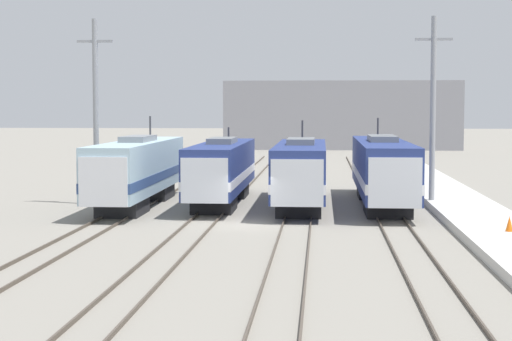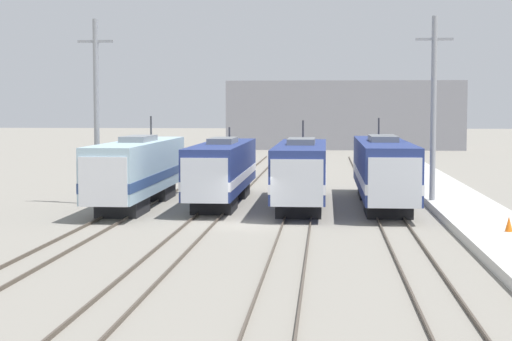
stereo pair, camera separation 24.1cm
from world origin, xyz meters
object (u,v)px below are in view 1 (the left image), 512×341
object	(u,v)px
locomotive_center_right	(301,172)
locomotive_far_right	(383,170)
traffic_cone	(509,224)
locomotive_center_left	(221,170)
locomotive_far_left	(136,171)
catenary_tower_right	(433,109)
catenary_tower_left	(96,109)

from	to	relation	value
locomotive_center_right	locomotive_far_right	xyz separation A→B (m)	(5.00, 1.19, 0.07)
locomotive_center_right	traffic_cone	size ratio (longest dim) A/B	23.31
locomotive_center_left	locomotive_far_left	bearing A→B (deg)	-160.41
locomotive_far_right	traffic_cone	bearing A→B (deg)	-70.21
locomotive_center_right	catenary_tower_right	xyz separation A→B (m)	(7.96, 0.91, 3.79)
locomotive_far_left	locomotive_center_left	world-z (taller)	locomotive_far_left
locomotive_center_right	traffic_cone	distance (m)	15.69
locomotive_far_left	locomotive_far_right	distance (m)	15.07
locomotive_center_left	locomotive_far_right	world-z (taller)	locomotive_far_right
catenary_tower_right	traffic_cone	distance (m)	14.19
locomotive_far_right	catenary_tower_left	size ratio (longest dim) A/B	1.66
catenary_tower_right	catenary_tower_left	bearing A→B (deg)	180.00
locomotive_far_left	catenary_tower_left	xyz separation A→B (m)	(-2.82, 1.29, 3.73)
locomotive_center_right	catenary_tower_right	distance (m)	8.86
locomotive_far_left	locomotive_far_right	bearing A→B (deg)	5.97
catenary_tower_right	traffic_cone	xyz separation A→B (m)	(1.85, -13.09, -5.16)
locomotive_far_right	catenary_tower_right	xyz separation A→B (m)	(2.96, -0.27, 3.72)
catenary_tower_left	locomotive_center_right	bearing A→B (deg)	-4.08
locomotive_far_left	locomotive_far_right	world-z (taller)	locomotive_far_left
catenary_tower_right	locomotive_center_left	bearing A→B (deg)	177.86
locomotive_center_left	catenary_tower_right	world-z (taller)	catenary_tower_right
locomotive_center_left	catenary_tower_left	size ratio (longest dim) A/B	1.45
catenary_tower_right	traffic_cone	bearing A→B (deg)	-81.96
locomotive_center_right	traffic_cone	xyz separation A→B (m)	(9.80, -12.18, -1.37)
locomotive_far_left	locomotive_center_right	bearing A→B (deg)	2.17
locomotive_far_right	traffic_cone	distance (m)	14.28
catenary_tower_left	catenary_tower_right	bearing A→B (deg)	0.00
traffic_cone	locomotive_far_left	bearing A→B (deg)	149.21
locomotive_center_right	locomotive_far_left	bearing A→B (deg)	-177.83
locomotive_center_right	catenary_tower_right	world-z (taller)	catenary_tower_right
locomotive_center_right	catenary_tower_left	size ratio (longest dim) A/B	1.41
locomotive_center_left	locomotive_center_right	xyz separation A→B (m)	(5.00, -1.40, 0.01)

